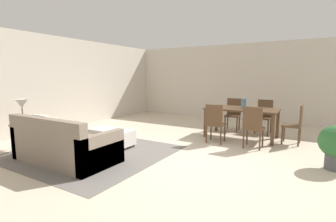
# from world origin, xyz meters

# --- Properties ---
(ground_plane) EXTENTS (10.80, 10.80, 0.00)m
(ground_plane) POSITION_xyz_m (0.00, 0.00, 0.00)
(ground_plane) COLOR beige
(wall_back) EXTENTS (9.00, 0.12, 2.70)m
(wall_back) POSITION_xyz_m (0.00, 5.00, 1.35)
(wall_back) COLOR beige
(wall_back) RESTS_ON ground_plane
(wall_left) EXTENTS (0.12, 11.00, 2.70)m
(wall_left) POSITION_xyz_m (-4.50, 0.50, 1.35)
(wall_left) COLOR beige
(wall_left) RESTS_ON ground_plane
(area_rug) EXTENTS (3.00, 2.80, 0.01)m
(area_rug) POSITION_xyz_m (-1.88, -0.57, 0.00)
(area_rug) COLOR slate
(area_rug) RESTS_ON ground_plane
(couch) EXTENTS (1.94, 0.98, 0.86)m
(couch) POSITION_xyz_m (-1.90, -1.19, 0.29)
(couch) COLOR gray
(couch) RESTS_ON ground_plane
(ottoman_table) EXTENTS (1.03, 0.51, 0.39)m
(ottoman_table) POSITION_xyz_m (-1.86, -0.01, 0.22)
(ottoman_table) COLOR silver
(ottoman_table) RESTS_ON ground_plane
(side_table) EXTENTS (0.40, 0.40, 0.57)m
(side_table) POSITION_xyz_m (-3.16, -1.20, 0.45)
(side_table) COLOR brown
(side_table) RESTS_ON ground_plane
(table_lamp) EXTENTS (0.26, 0.26, 0.53)m
(table_lamp) POSITION_xyz_m (-3.16, -1.20, 0.98)
(table_lamp) COLOR brown
(table_lamp) RESTS_ON side_table
(dining_table) EXTENTS (1.74, 0.94, 0.76)m
(dining_table) POSITION_xyz_m (0.44, 2.29, 0.67)
(dining_table) COLOR #513823
(dining_table) RESTS_ON ground_plane
(dining_chair_near_left) EXTENTS (0.42, 0.42, 0.92)m
(dining_chair_near_left) POSITION_xyz_m (0.04, 1.43, 0.52)
(dining_chair_near_left) COLOR #513823
(dining_chair_near_left) RESTS_ON ground_plane
(dining_chair_near_right) EXTENTS (0.40, 0.40, 0.92)m
(dining_chair_near_right) POSITION_xyz_m (0.91, 1.42, 0.52)
(dining_chair_near_right) COLOR #513823
(dining_chair_near_right) RESTS_ON ground_plane
(dining_chair_far_left) EXTENTS (0.43, 0.43, 0.92)m
(dining_chair_far_left) POSITION_xyz_m (-0.02, 3.10, 0.52)
(dining_chair_far_left) COLOR #513823
(dining_chair_far_left) RESTS_ON ground_plane
(dining_chair_far_right) EXTENTS (0.42, 0.42, 0.92)m
(dining_chair_far_right) POSITION_xyz_m (0.84, 3.13, 0.52)
(dining_chair_far_right) COLOR #513823
(dining_chair_far_right) RESTS_ON ground_plane
(dining_chair_head_east) EXTENTS (0.41, 0.41, 0.92)m
(dining_chair_head_east) POSITION_xyz_m (1.68, 2.27, 0.52)
(dining_chair_head_east) COLOR #513823
(dining_chair_head_east) RESTS_ON ground_plane
(vase_centerpiece) EXTENTS (0.12, 0.12, 0.25)m
(vase_centerpiece) POSITION_xyz_m (0.48, 2.30, 0.88)
(vase_centerpiece) COLOR slate
(vase_centerpiece) RESTS_ON dining_table
(potted_plant) EXTENTS (0.53, 0.53, 0.75)m
(potted_plant) POSITION_xyz_m (2.36, 0.86, 0.44)
(potted_plant) COLOR #4C4C51
(potted_plant) RESTS_ON ground_plane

